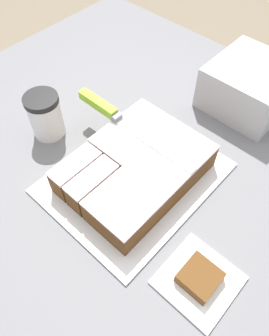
{
  "coord_description": "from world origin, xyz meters",
  "views": [
    {
      "loc": [
        0.25,
        -0.36,
        1.56
      ],
      "look_at": [
        -0.04,
        -0.04,
        0.98
      ],
      "focal_mm": 35.0,
      "sensor_mm": 36.0,
      "label": 1
    }
  ],
  "objects_px": {
    "cake_board": "(134,177)",
    "brownie": "(200,277)",
    "storage_box": "(250,87)",
    "cake": "(136,168)",
    "knife": "(110,112)",
    "coffee_cup": "(45,115)"
  },
  "relations": [
    {
      "from": "brownie",
      "to": "knife",
      "type": "bearing_deg",
      "value": 158.44
    },
    {
      "from": "brownie",
      "to": "storage_box",
      "type": "height_order",
      "value": "storage_box"
    },
    {
      "from": "cake",
      "to": "coffee_cup",
      "type": "bearing_deg",
      "value": -170.8
    },
    {
      "from": "brownie",
      "to": "storage_box",
      "type": "distance_m",
      "value": 0.52
    },
    {
      "from": "cake",
      "to": "storage_box",
      "type": "distance_m",
      "value": 0.39
    },
    {
      "from": "cake_board",
      "to": "brownie",
      "type": "xyz_separation_m",
      "value": [
        0.25,
        -0.09,
        0.02
      ]
    },
    {
      "from": "cake",
      "to": "brownie",
      "type": "bearing_deg",
      "value": -21.13
    },
    {
      "from": "coffee_cup",
      "to": "brownie",
      "type": "xyz_separation_m",
      "value": [
        0.51,
        -0.05,
        -0.04
      ]
    },
    {
      "from": "coffee_cup",
      "to": "knife",
      "type": "bearing_deg",
      "value": 37.85
    },
    {
      "from": "cake_board",
      "to": "cake",
      "type": "height_order",
      "value": "cake"
    },
    {
      "from": "cake_board",
      "to": "brownie",
      "type": "distance_m",
      "value": 0.27
    },
    {
      "from": "cake_board",
      "to": "storage_box",
      "type": "xyz_separation_m",
      "value": [
        0.05,
        0.39,
        0.06
      ]
    },
    {
      "from": "storage_box",
      "to": "cake",
      "type": "bearing_deg",
      "value": -97.53
    },
    {
      "from": "cake_board",
      "to": "storage_box",
      "type": "distance_m",
      "value": 0.4
    },
    {
      "from": "knife",
      "to": "storage_box",
      "type": "bearing_deg",
      "value": 60.72
    },
    {
      "from": "cake",
      "to": "brownie",
      "type": "relative_size",
      "value": 4.53
    },
    {
      "from": "storage_box",
      "to": "coffee_cup",
      "type": "bearing_deg",
      "value": -125.96
    },
    {
      "from": "coffee_cup",
      "to": "storage_box",
      "type": "relative_size",
      "value": 0.56
    },
    {
      "from": "cake_board",
      "to": "storage_box",
      "type": "height_order",
      "value": "storage_box"
    },
    {
      "from": "knife",
      "to": "coffee_cup",
      "type": "bearing_deg",
      "value": -142.16
    },
    {
      "from": "coffee_cup",
      "to": "brownie",
      "type": "bearing_deg",
      "value": -5.94
    },
    {
      "from": "cake_board",
      "to": "brownie",
      "type": "bearing_deg",
      "value": -20.42
    }
  ]
}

